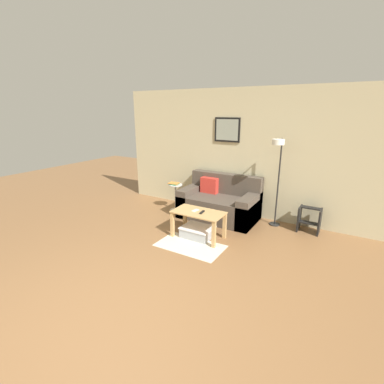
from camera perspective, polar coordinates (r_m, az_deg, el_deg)
The scene contains 12 objects.
ground_plane at distance 3.29m, azimuth -18.43°, elevation -24.86°, with size 16.00×16.00×0.00m, color brown.
wall_back at distance 5.76m, azimuth 10.21°, elevation 7.77°, with size 5.60×0.09×2.55m.
area_rug at distance 4.62m, azimuth -0.38°, elevation -10.93°, with size 1.09×0.62×0.01m, color beige.
couch at distance 5.67m, azimuth 5.64°, elevation -2.34°, with size 1.53×0.87×0.87m.
coffee_table at distance 4.77m, azimuth 1.32°, elevation -5.23°, with size 0.88×0.49×0.47m.
storage_bin at distance 4.89m, azimuth 1.14°, elevation -8.15°, with size 0.53×0.42×0.18m.
floor_lamp at distance 5.12m, azimuth 17.18°, elevation 5.82°, with size 0.21×0.48×1.66m.
side_table at distance 6.03m, azimuth -3.38°, elevation -0.65°, with size 0.30×0.30×0.59m.
book_stack at distance 5.96m, azimuth -3.71°, elevation 1.74°, with size 0.24×0.19×0.04m.
remote_control at distance 4.68m, azimuth 2.07°, elevation -4.16°, with size 0.04×0.15×0.02m, color black.
cell_phone at distance 4.78m, azimuth 0.67°, elevation -3.79°, with size 0.07×0.14×0.01m, color silver.
step_stool at distance 5.44m, azimuth 22.93°, elevation -5.16°, with size 0.38×0.29×0.45m.
Camera 1 is at (2.00, -1.51, 2.14)m, focal length 26.00 mm.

